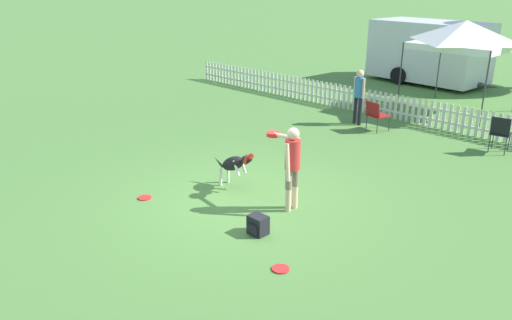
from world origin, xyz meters
name	(u,v)px	position (x,y,z in m)	size (l,w,h in m)	color
ground_plane	(242,201)	(0.00, 0.00, 0.00)	(240.00, 240.00, 0.00)	#4C7A38
handler_person	(291,158)	(0.88, 0.41, 1.00)	(0.97, 0.63, 1.59)	beige
leaping_dog	(234,164)	(-0.57, 0.33, 0.53)	(1.08, 0.34, 0.85)	black
frisbee_near_handler	(281,269)	(2.16, -1.26, 0.01)	(0.26, 0.26, 0.02)	red
frisbee_near_dog	(145,198)	(-1.43, -1.27, 0.01)	(0.26, 0.26, 0.02)	red
backpack_on_grass	(258,225)	(1.15, -0.71, 0.16)	(0.32, 0.28, 0.33)	black
picket_fence	(425,113)	(0.00, 7.32, 0.39)	(19.85, 0.04, 0.77)	silver
folding_chair_blue_left	(376,113)	(-0.73, 5.86, 0.51)	(0.63, 0.64, 0.85)	#333338
folding_chair_green_right	(500,131)	(2.44, 6.35, 0.56)	(0.50, 0.52, 0.93)	#333338
canopy_tent_main	(465,35)	(-0.08, 9.53, 2.41)	(2.68, 2.68, 2.84)	#333338
spectator_standing	(359,92)	(-1.47, 6.06, 0.97)	(0.41, 0.27, 1.60)	black
equipment_trailer	(429,51)	(-2.98, 13.21, 1.28)	(5.30, 2.59, 2.43)	silver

